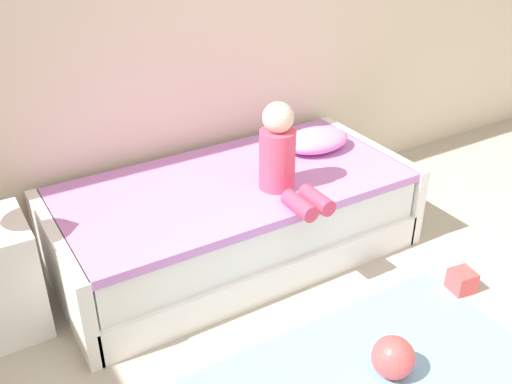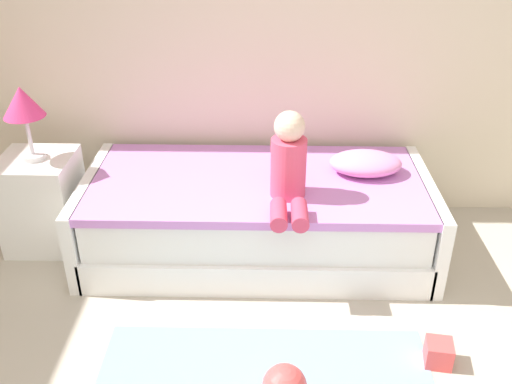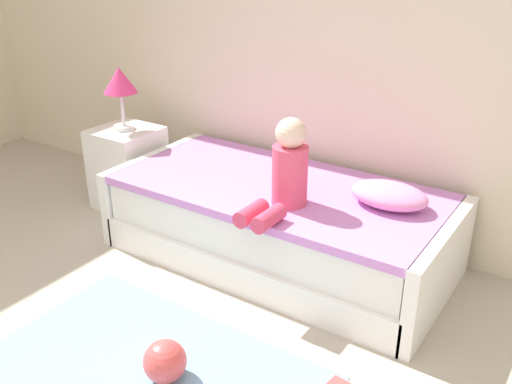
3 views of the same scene
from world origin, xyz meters
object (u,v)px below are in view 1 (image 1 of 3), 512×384
(bed, at_px, (234,219))
(toy_ball, at_px, (393,357))
(pillow, at_px, (316,140))
(child_figure, at_px, (282,157))
(toy_block, at_px, (462,281))

(bed, distance_m, toy_ball, 1.24)
(pillow, bearing_deg, child_figure, -145.56)
(bed, xyz_separation_m, pillow, (0.66, 0.10, 0.32))
(child_figure, relative_size, pillow, 1.16)
(bed, xyz_separation_m, toy_ball, (0.15, -1.23, -0.14))
(child_figure, xyz_separation_m, toy_ball, (-0.03, -1.00, -0.60))
(child_figure, bearing_deg, bed, 128.03)
(bed, distance_m, toy_block, 1.34)
(child_figure, distance_m, toy_block, 1.22)
(toy_block, bearing_deg, child_figure, 134.56)
(bed, height_order, toy_block, bed)
(pillow, relative_size, toy_ball, 2.17)
(pillow, bearing_deg, toy_block, -76.93)
(child_figure, bearing_deg, toy_block, -45.44)
(bed, distance_m, child_figure, 0.54)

